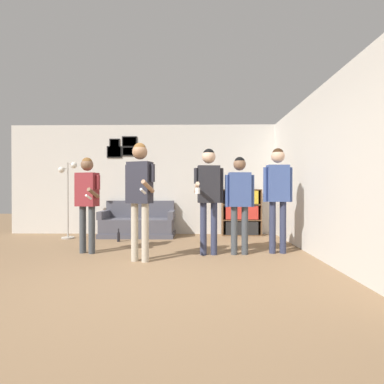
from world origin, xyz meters
TOP-DOWN VIEW (x-y plane):
  - ground_plane at (0.00, 0.00)m, footprint 20.00×20.00m
  - wall_back at (-0.01, 3.96)m, footprint 7.75×0.08m
  - wall_right at (2.70, 1.97)m, footprint 0.06×6.33m
  - couch at (-0.62, 3.54)m, footprint 1.70×0.80m
  - bookshelf at (1.82, 3.74)m, footprint 0.94×0.30m
  - floor_lamp at (-2.14, 3.20)m, footprint 0.42×0.28m
  - person_player_foreground_left at (-1.13, 1.65)m, footprint 0.49×0.53m
  - person_player_foreground_center at (-0.11, 1.07)m, footprint 0.48×0.57m
  - person_watcher_holding_cup at (0.96, 1.56)m, footprint 0.50×0.47m
  - person_spectator_near_bookshelf at (1.48, 1.60)m, footprint 0.50×0.22m
  - person_spectator_far_right at (2.15, 1.71)m, footprint 0.50×0.23m
  - bottle_on_floor at (-0.89, 2.80)m, footprint 0.06×0.06m
  - drinking_cup at (2.02, 3.74)m, footprint 0.07×0.07m

SIDE VIEW (x-z plane):
  - ground_plane at x=0.00m, z-range 0.00..0.00m
  - bottle_on_floor at x=-0.89m, z-range -0.03..0.24m
  - couch at x=-0.62m, z-range -0.13..0.69m
  - bookshelf at x=1.82m, z-range 0.00..1.10m
  - person_spectator_near_bookshelf at x=1.48m, z-range 0.18..1.83m
  - person_player_foreground_left at x=-1.13m, z-range 0.19..1.83m
  - floor_lamp at x=-2.14m, z-range 0.25..1.96m
  - person_watcher_holding_cup at x=0.96m, z-range 0.22..2.00m
  - person_spectator_far_right at x=2.15m, z-range 0.22..2.03m
  - person_player_foreground_center at x=-0.11m, z-range 0.22..2.03m
  - drinking_cup at x=2.02m, z-range 1.10..1.20m
  - wall_right at x=2.70m, z-range 0.00..2.70m
  - wall_back at x=-0.01m, z-range 0.01..2.71m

